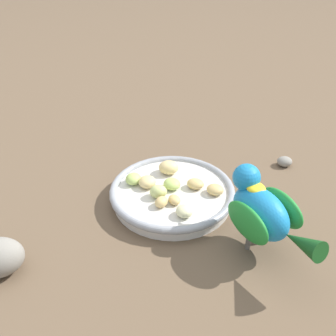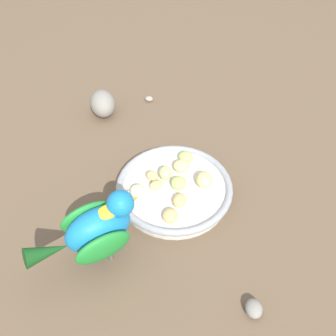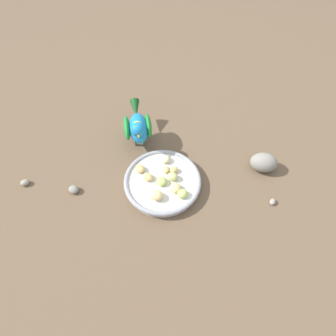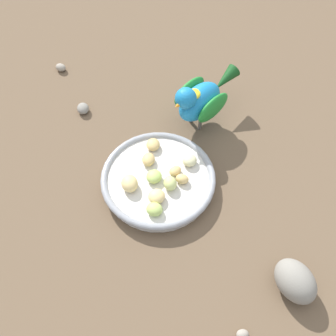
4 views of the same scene
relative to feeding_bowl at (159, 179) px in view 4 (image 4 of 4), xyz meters
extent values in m
plane|color=brown|center=(0.00, 0.00, -0.02)|extent=(4.00, 4.00, 0.00)
cylinder|color=beige|center=(0.00, 0.00, 0.00)|extent=(0.21, 0.21, 0.02)
torus|color=#93969B|center=(0.00, 0.00, 0.01)|extent=(0.23, 0.23, 0.01)
ellipsoid|color=#B2CC66|center=(-0.01, 0.01, 0.02)|extent=(0.04, 0.03, 0.02)
ellipsoid|color=#E5C67F|center=(-0.05, -0.02, 0.02)|extent=(0.05, 0.05, 0.02)
ellipsoid|color=tan|center=(0.02, 0.04, 0.02)|extent=(0.04, 0.04, 0.02)
ellipsoid|color=beige|center=(0.06, -0.04, 0.02)|extent=(0.04, 0.04, 0.02)
ellipsoid|color=#C6D17A|center=(-0.01, -0.03, 0.02)|extent=(0.04, 0.04, 0.02)
ellipsoid|color=tan|center=(0.01, -0.05, 0.02)|extent=(0.02, 0.03, 0.02)
ellipsoid|color=tan|center=(0.02, -0.02, 0.01)|extent=(0.03, 0.03, 0.01)
ellipsoid|color=#B2CC66|center=(-0.07, -0.03, 0.02)|extent=(0.03, 0.03, 0.02)
ellipsoid|color=tan|center=(0.06, 0.05, 0.02)|extent=(0.04, 0.04, 0.02)
ellipsoid|color=#E5C67F|center=(-0.05, 0.04, 0.02)|extent=(0.05, 0.05, 0.03)
cylinder|color=#59544C|center=(0.17, -0.01, 0.00)|extent=(0.01, 0.01, 0.03)
cylinder|color=#59544C|center=(0.18, 0.02, 0.00)|extent=(0.01, 0.01, 0.03)
ellipsoid|color=#197AB7|center=(0.18, 0.00, 0.06)|extent=(0.12, 0.09, 0.08)
ellipsoid|color=#1E7F2D|center=(0.18, -0.03, 0.06)|extent=(0.09, 0.04, 0.06)
ellipsoid|color=#1E7F2D|center=(0.20, 0.03, 0.06)|extent=(0.09, 0.04, 0.06)
cone|color=#144719|center=(0.26, -0.02, 0.06)|extent=(0.08, 0.05, 0.05)
sphere|color=#197AB7|center=(0.14, 0.01, 0.10)|extent=(0.05, 0.05, 0.04)
cone|color=orange|center=(0.12, 0.02, 0.09)|extent=(0.02, 0.02, 0.02)
ellipsoid|color=yellow|center=(0.16, 0.01, 0.09)|extent=(0.04, 0.04, 0.01)
ellipsoid|color=gray|center=(-0.08, -0.31, 0.01)|extent=(0.09, 0.10, 0.06)
ellipsoid|color=gray|center=(0.17, 0.37, -0.01)|extent=(0.02, 0.03, 0.02)
ellipsoid|color=gray|center=(-0.19, -0.26, -0.01)|extent=(0.03, 0.03, 0.01)
ellipsoid|color=gray|center=(0.09, 0.25, -0.01)|extent=(0.04, 0.04, 0.02)
camera|label=1|loc=(0.42, -0.47, 0.48)|focal=46.51mm
camera|label=2|loc=(0.34, 0.30, 0.53)|focal=37.69mm
camera|label=3|loc=(-0.41, 0.17, 0.71)|focal=30.12mm
camera|label=4|loc=(-0.38, -0.23, 0.70)|focal=44.17mm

